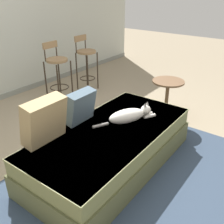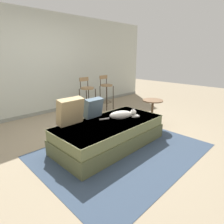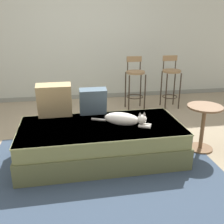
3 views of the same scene
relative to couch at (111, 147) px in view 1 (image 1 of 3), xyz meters
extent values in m
plane|color=gray|center=(0.00, 0.40, -0.22)|extent=(16.00, 16.00, 0.00)
cube|color=#334256|center=(0.00, -0.30, -0.22)|extent=(2.65, 2.05, 0.01)
cube|color=brown|center=(0.00, 0.00, -0.09)|extent=(1.96, 0.97, 0.26)
cube|color=olive|center=(0.00, 0.00, 0.13)|extent=(1.92, 0.93, 0.18)
cube|color=#868C57|center=(0.00, 0.00, 0.21)|extent=(1.93, 0.94, 0.02)
cube|color=tan|center=(-0.54, 0.37, 0.44)|extent=(0.43, 0.23, 0.45)
cube|color=#4C6070|center=(-0.05, 0.37, 0.40)|extent=(0.35, 0.20, 0.36)
ellipsoid|color=white|center=(0.24, -0.03, 0.29)|extent=(0.45, 0.34, 0.15)
sphere|color=white|center=(0.46, -0.14, 0.31)|extent=(0.11, 0.11, 0.11)
cone|color=gray|center=(0.44, -0.14, 0.39)|extent=(0.03, 0.03, 0.04)
cone|color=gray|center=(0.49, -0.14, 0.39)|extent=(0.03, 0.03, 0.04)
cylinder|color=white|center=(0.48, -0.18, 0.24)|extent=(0.14, 0.09, 0.04)
cylinder|color=white|center=(0.51, -0.13, 0.24)|extent=(0.14, 0.09, 0.04)
cylinder|color=gray|center=(-0.01, 0.13, 0.24)|extent=(0.17, 0.11, 0.03)
cylinder|color=#2D2319|center=(0.72, 1.59, 0.12)|extent=(0.02, 0.02, 0.69)
cylinder|color=#2D2319|center=(1.02, 1.59, 0.12)|extent=(0.02, 0.02, 0.69)
cylinder|color=#2D2319|center=(0.72, 1.89, 0.12)|extent=(0.02, 0.02, 0.69)
cylinder|color=#2D2319|center=(1.02, 1.89, 0.12)|extent=(0.02, 0.02, 0.69)
torus|color=#2D2319|center=(0.87, 1.74, 0.02)|extent=(0.32, 0.32, 0.02)
cylinder|color=olive|center=(0.87, 1.74, 0.48)|extent=(0.34, 0.34, 0.04)
cylinder|color=#2D2319|center=(0.75, 1.87, 0.58)|extent=(0.02, 0.02, 0.24)
cylinder|color=#2D2319|center=(0.99, 1.87, 0.58)|extent=(0.02, 0.02, 0.24)
cube|color=olive|center=(0.87, 1.87, 0.70)|extent=(0.28, 0.03, 0.10)
cylinder|color=#2D2319|center=(1.43, 1.61, 0.12)|extent=(0.02, 0.02, 0.69)
cylinder|color=#2D2319|center=(1.70, 1.61, 0.12)|extent=(0.02, 0.02, 0.69)
cylinder|color=#2D2319|center=(1.43, 1.87, 0.12)|extent=(0.02, 0.02, 0.69)
cylinder|color=#2D2319|center=(1.70, 1.87, 0.12)|extent=(0.02, 0.02, 0.69)
torus|color=#2D2319|center=(1.56, 1.74, -0.01)|extent=(0.29, 0.29, 0.02)
cylinder|color=olive|center=(1.56, 1.74, 0.48)|extent=(0.34, 0.34, 0.04)
cylinder|color=#2D2319|center=(1.44, 1.87, 0.58)|extent=(0.02, 0.02, 0.24)
cylinder|color=#2D2319|center=(1.68, 1.87, 0.58)|extent=(0.02, 0.02, 0.24)
cube|color=olive|center=(1.56, 1.87, 0.70)|extent=(0.28, 0.03, 0.10)
cylinder|color=brown|center=(1.32, 0.01, 0.06)|extent=(0.05, 0.05, 0.58)
cylinder|color=brown|center=(1.32, 0.01, -0.21)|extent=(0.32, 0.32, 0.02)
cylinder|color=brown|center=(1.32, 0.01, 0.36)|extent=(0.44, 0.44, 0.02)
camera|label=1|loc=(-1.86, -1.42, 1.59)|focal=42.00mm
camera|label=2|loc=(-2.11, -2.17, 1.32)|focal=30.00mm
camera|label=3|loc=(-0.35, -2.86, 1.42)|focal=42.00mm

